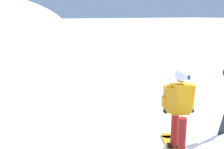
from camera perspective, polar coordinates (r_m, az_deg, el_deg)
ground_plane at (r=6.02m, az=14.37°, el=-14.59°), size 300.00×300.00×0.00m
snowboarder_main at (r=5.41m, az=13.50°, el=-7.10°), size 0.94×1.69×1.71m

